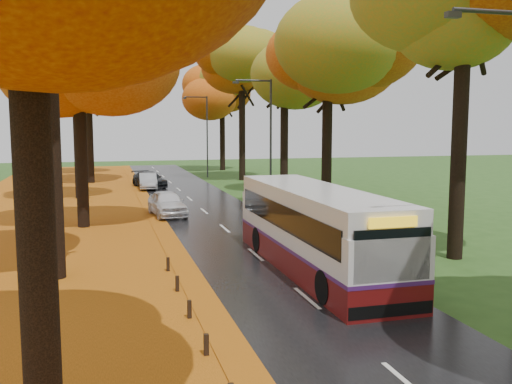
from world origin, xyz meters
name	(u,v)px	position (x,y,z in m)	size (l,w,h in m)	color
road	(221,225)	(0.00, 25.00, 0.02)	(6.50, 90.00, 0.04)	black
centre_line	(221,225)	(0.00, 25.00, 0.04)	(0.12, 90.00, 0.01)	silver
leaf_verge	(38,234)	(-9.00, 25.00, 0.01)	(12.00, 90.00, 0.02)	#7D410B
leaf_drift	(162,228)	(-3.05, 25.00, 0.04)	(0.90, 90.00, 0.01)	#C26513
trees_left	(72,39)	(-7.18, 27.06, 9.53)	(9.20, 74.00, 13.88)	black
trees_right	(337,46)	(7.19, 26.91, 9.69)	(9.30, 74.20, 13.96)	black
streetlamp_mid	(267,133)	(3.95, 30.00, 4.71)	(2.45, 0.18, 8.00)	#333538
streetlamp_far	(205,130)	(3.95, 52.00, 4.71)	(2.45, 0.18, 8.00)	#333538
bus	(315,227)	(1.45, 15.12, 1.59)	(2.65, 11.29, 2.97)	#540D0D
car_white	(167,203)	(-2.35, 28.84, 0.77)	(1.71, 4.26, 1.45)	silver
car_silver	(148,181)	(-2.35, 42.87, 0.68)	(1.36, 3.89, 1.28)	#A0A3A8
car_dark	(149,179)	(-2.13, 44.23, 0.69)	(1.81, 4.45, 1.29)	black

